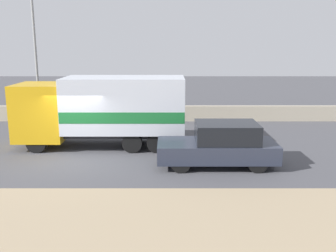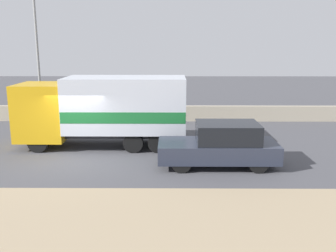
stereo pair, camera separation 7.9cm
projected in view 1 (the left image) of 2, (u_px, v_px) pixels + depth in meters
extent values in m
plane|color=#47474C|center=(73.00, 158.00, 15.33)|extent=(80.00, 80.00, 0.00)
cube|color=#9E896B|center=(6.00, 237.00, 9.01)|extent=(60.00, 6.17, 0.04)
cube|color=#A39984|center=(104.00, 113.00, 22.70)|extent=(60.00, 0.35, 0.92)
cylinder|color=gray|center=(37.00, 59.00, 21.10)|extent=(0.14, 0.14, 7.45)
cube|color=gold|center=(43.00, 111.00, 16.78)|extent=(2.14, 2.34, 2.48)
cube|color=black|center=(19.00, 100.00, 16.67)|extent=(0.06, 1.99, 1.09)
cube|color=#2D2D33|center=(126.00, 133.00, 16.98)|extent=(5.29, 1.35, 0.25)
cube|color=silver|center=(126.00, 104.00, 16.70)|extent=(5.29, 2.46, 2.39)
cube|color=#19662D|center=(126.00, 113.00, 16.78)|extent=(5.26, 2.48, 0.48)
cylinder|color=black|center=(38.00, 143.00, 16.06)|extent=(0.85, 0.28, 0.85)
cylinder|color=black|center=(52.00, 132.00, 18.01)|extent=(0.85, 0.28, 0.85)
cylinder|color=black|center=(158.00, 143.00, 16.04)|extent=(0.85, 0.28, 0.85)
cylinder|color=black|center=(159.00, 132.00, 17.99)|extent=(0.85, 0.28, 0.85)
cylinder|color=black|center=(133.00, 143.00, 16.05)|extent=(0.85, 0.28, 0.85)
cylinder|color=black|center=(137.00, 132.00, 18.00)|extent=(0.85, 0.28, 0.85)
cube|color=#282D3D|center=(217.00, 150.00, 14.27)|extent=(4.49, 1.88, 0.67)
cube|color=black|center=(228.00, 132.00, 14.11)|extent=(2.34, 1.73, 0.74)
cylinder|color=black|center=(182.00, 163.00, 13.52)|extent=(0.72, 0.20, 0.72)
cylinder|color=black|center=(180.00, 151.00, 15.12)|extent=(0.72, 0.20, 0.72)
cylinder|color=black|center=(259.00, 163.00, 13.51)|extent=(0.72, 0.20, 0.72)
cylinder|color=black|center=(249.00, 151.00, 15.12)|extent=(0.72, 0.20, 0.72)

